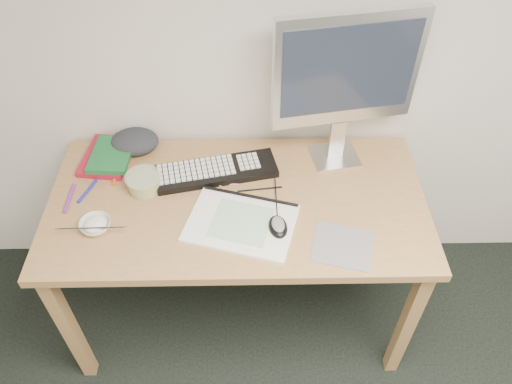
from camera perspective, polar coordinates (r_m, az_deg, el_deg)
The scene contains 18 objects.
desk at distance 1.91m, azimuth -2.12°, elevation -2.60°, with size 1.40×0.70×0.75m.
mousepad at distance 1.73m, azimuth 9.84°, elevation -6.06°, with size 0.20×0.18×0.00m, color slate.
sketchpad at distance 1.76m, azimuth -1.71°, elevation -3.57°, with size 0.37×0.27×0.01m, color white.
keyboard at distance 1.94m, azimuth -4.53°, elevation 2.40°, with size 0.47×0.15×0.03m, color black.
monitor at distance 1.81m, azimuth 10.31°, elevation 13.09°, with size 0.53×0.19×0.61m.
mouse at distance 1.73m, azimuth 2.55°, elevation -3.74°, with size 0.06×0.10×0.04m, color black.
rice_bowl at distance 1.83m, azimuth -17.86°, elevation -3.64°, with size 0.11×0.11×0.03m, color silver.
chopsticks at distance 1.80m, azimuth -18.34°, elevation -3.93°, with size 0.02×0.02×0.23m, color silver.
fruit_tub at distance 1.91m, azimuth -12.69°, elevation 1.06°, with size 0.14×0.14×0.07m, color #DDE450.
book_red at distance 2.09m, azimuth -16.56°, elevation 3.90°, with size 0.18×0.24×0.02m, color maroon.
book_green at distance 2.06m, azimuth -16.17°, elevation 4.13°, with size 0.15×0.21×0.02m, color #18612D.
cloth_lump at distance 2.10m, azimuth -13.71°, elevation 5.61°, with size 0.16×0.14×0.07m, color #212428.
pencil_pink at distance 1.91m, azimuth -4.44°, elevation 0.93°, with size 0.01×0.01×0.16m, color pink.
pencil_tan at distance 1.86m, azimuth -2.96°, elevation -0.29°, with size 0.01×0.01×0.19m, color tan.
pencil_black at distance 1.88m, azimuth 0.44°, elevation 0.33°, with size 0.01×0.01×0.17m, color black.
marker_blue at distance 1.97m, azimuth -18.71°, elevation 0.11°, with size 0.01×0.01×0.12m, color #211FA9.
marker_orange at distance 2.02m, azimuth -15.67°, elevation 2.16°, with size 0.01×0.01×0.13m, color #D85C19.
marker_purple at distance 1.97m, azimuth -20.55°, elevation -0.66°, with size 0.01×0.01×0.14m, color purple.
Camera 1 is at (-0.28, 0.16, 2.10)m, focal length 35.00 mm.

